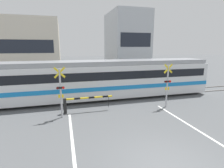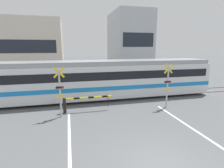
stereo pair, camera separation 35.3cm
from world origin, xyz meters
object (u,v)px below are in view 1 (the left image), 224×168
Objects in this scene: commuter_train at (102,78)px; crossing_barrier_near at (78,102)px; crossing_barrier_far at (125,82)px; crossing_signal_left at (61,90)px; pedestrian at (87,78)px; crossing_signal_right at (167,84)px.

commuter_train reaches higher than crossing_barrier_near.
crossing_barrier_near and crossing_barrier_far have the same top height.
crossing_barrier_far is 8.95m from crossing_signal_left.
crossing_barrier_near is at bearing 31.62° from crossing_signal_left.
crossing_signal_left is 9.35m from pedestrian.
crossing_signal_left is (-6.35, -6.23, 1.02)m from crossing_barrier_far.
crossing_barrier_far is 4.46m from pedestrian.
commuter_train reaches higher than pedestrian.
crossing_signal_left is 1.99× the size of pedestrian.
crossing_barrier_near is at bearing -101.99° from pedestrian.
pedestrian is (-4.60, 8.89, -0.84)m from crossing_signal_right.
pedestrian is (1.75, 8.26, 0.18)m from crossing_barrier_near.
crossing_barrier_far is 6.40m from crossing_signal_right.
pedestrian reaches higher than crossing_barrier_near.
crossing_barrier_far is at bearing 44.46° from crossing_signal_left.
pedestrian is at bearing 143.37° from crossing_barrier_far.
crossing_signal_right is (1.02, -6.23, 1.02)m from crossing_barrier_far.
commuter_train is 4.15m from crossing_barrier_far.
crossing_barrier_far is 2.08× the size of pedestrian.
crossing_barrier_far is (5.33, 5.60, 0.00)m from crossing_barrier_near.
commuter_train is 5.97× the size of crossing_signal_right.
pedestrian is at bearing 96.24° from commuter_train.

